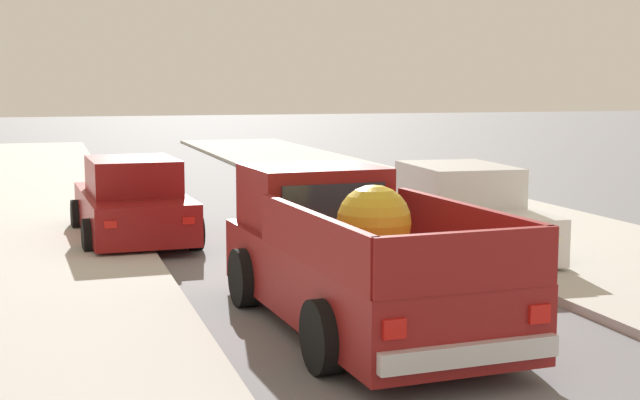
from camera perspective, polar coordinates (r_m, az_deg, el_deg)
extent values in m
cube|color=beige|center=(14.39, -19.57, -4.35)|extent=(4.78, 60.00, 0.12)
cube|color=beige|center=(16.82, 14.53, -2.50)|extent=(4.78, 60.00, 0.12)
cube|color=silver|center=(14.38, -15.62, -4.24)|extent=(0.16, 60.00, 0.10)
cube|color=silver|center=(16.33, 11.56, -2.74)|extent=(0.16, 60.00, 0.10)
cube|color=maroon|center=(10.61, 2.53, -5.04)|extent=(2.21, 5.20, 0.80)
cube|color=maroon|center=(11.94, -0.42, 0.26)|extent=(1.80, 1.60, 0.80)
cube|color=#283342|center=(11.23, 0.89, -0.09)|extent=(1.38, 0.14, 0.44)
cube|color=#283342|center=(12.65, -1.59, 0.76)|extent=(1.46, 0.14, 0.48)
cube|color=maroon|center=(9.36, -0.54, -2.46)|extent=(0.29, 3.30, 0.56)
cube|color=maroon|center=(10.12, 9.21, -1.82)|extent=(0.29, 3.30, 0.56)
cube|color=maroon|center=(8.26, 9.34, -3.89)|extent=(1.88, 0.21, 0.56)
cube|color=silver|center=(8.39, 9.53, -9.64)|extent=(1.83, 0.22, 0.20)
cylinder|color=black|center=(11.75, -4.81, -4.92)|extent=(0.30, 0.77, 0.76)
cylinder|color=black|center=(12.41, 3.96, -4.26)|extent=(0.30, 0.77, 0.76)
cylinder|color=black|center=(9.05, 0.22, -8.67)|extent=(0.30, 0.77, 0.76)
cylinder|color=black|center=(9.88, 11.02, -7.42)|extent=(0.30, 0.77, 0.76)
cube|color=red|center=(8.00, 4.76, -8.17)|extent=(0.22, 0.05, 0.18)
cube|color=red|center=(8.72, 13.78, -7.05)|extent=(0.22, 0.05, 0.18)
sphere|color=gold|center=(9.66, 3.44, -1.42)|extent=(0.81, 0.81, 0.81)
cube|color=silver|center=(15.23, 8.85, -1.56)|extent=(1.99, 4.29, 0.72)
cube|color=silver|center=(15.23, 8.75, 1.03)|extent=(1.63, 2.18, 0.64)
cube|color=#283342|center=(14.35, 10.24, 0.53)|extent=(1.37, 0.16, 0.52)
cube|color=#283342|center=(16.12, 7.43, 1.33)|extent=(1.34, 0.15, 0.50)
cylinder|color=black|center=(14.49, 14.12, -3.02)|extent=(0.25, 0.65, 0.64)
cylinder|color=black|center=(13.74, 7.45, -3.41)|extent=(0.25, 0.65, 0.64)
cylinder|color=black|center=(16.79, 9.96, -1.49)|extent=(0.25, 0.65, 0.64)
cylinder|color=black|center=(16.16, 4.09, -1.75)|extent=(0.25, 0.65, 0.64)
cube|color=red|center=(17.38, 8.10, -0.07)|extent=(0.20, 0.05, 0.12)
cube|color=white|center=(13.60, 14.68, -2.47)|extent=(0.20, 0.05, 0.10)
cube|color=red|center=(16.95, 4.13, -0.21)|extent=(0.20, 0.05, 0.12)
cube|color=white|center=(13.06, 9.92, -2.74)|extent=(0.20, 0.05, 0.10)
cube|color=maroon|center=(16.91, -11.81, -0.73)|extent=(1.93, 4.27, 0.72)
cube|color=maroon|center=(16.73, -11.83, 1.53)|extent=(1.60, 2.16, 0.64)
cube|color=#283342|center=(17.69, -12.25, 1.76)|extent=(1.37, 0.14, 0.52)
cube|color=#283342|center=(15.78, -11.36, 1.12)|extent=(1.34, 0.13, 0.50)
cylinder|color=black|center=(18.14, -15.17, -0.98)|extent=(0.25, 0.65, 0.64)
cylinder|color=black|center=(18.35, -9.55, -0.73)|extent=(0.25, 0.65, 0.64)
cylinder|color=black|center=(15.57, -14.45, -2.31)|extent=(0.25, 0.65, 0.64)
cylinder|color=black|center=(15.82, -7.92, -1.99)|extent=(0.25, 0.65, 0.64)
cube|color=red|center=(14.75, -13.17, -1.53)|extent=(0.20, 0.05, 0.12)
cube|color=white|center=(18.92, -14.52, 0.26)|extent=(0.20, 0.05, 0.10)
cube|color=red|center=(14.93, -8.33, -1.30)|extent=(0.20, 0.05, 0.12)
cube|color=white|center=(19.06, -10.83, 0.41)|extent=(0.20, 0.05, 0.10)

